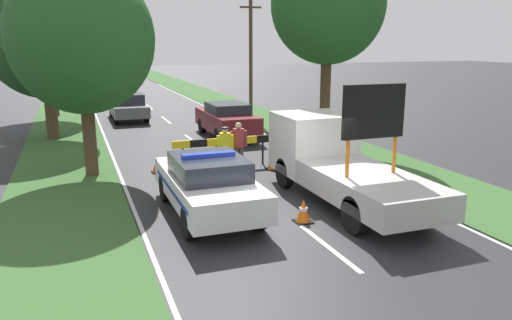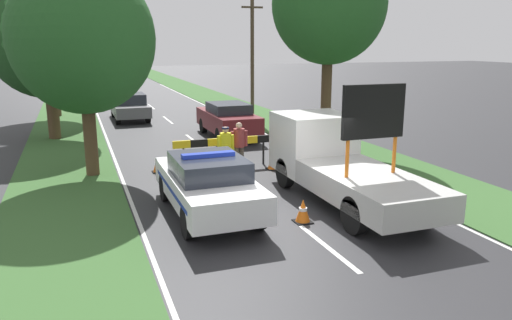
{
  "view_description": "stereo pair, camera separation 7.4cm",
  "coord_description": "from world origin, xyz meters",
  "px_view_note": "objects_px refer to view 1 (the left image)",
  "views": [
    {
      "loc": [
        -4.82,
        -10.57,
        4.2
      ],
      "look_at": [
        -0.28,
        1.66,
        1.1
      ],
      "focal_mm": 35.0,
      "sensor_mm": 36.0,
      "label": 1
    },
    {
      "loc": [
        -4.75,
        -10.59,
        4.2
      ],
      "look_at": [
        -0.28,
        1.66,
        1.1
      ],
      "focal_mm": 35.0,
      "sensor_mm": 36.0,
      "label": 2
    }
  ],
  "objects_px": {
    "traffic_cone_near_truck": "(157,165)",
    "queued_car_suv_grey": "(128,106)",
    "work_truck": "(336,160)",
    "traffic_cone_near_police": "(303,211)",
    "police_car": "(208,184)",
    "police_officer": "(225,146)",
    "roadside_tree_mid_left": "(328,4)",
    "utility_pole": "(251,56)",
    "pedestrian_civilian": "(239,143)",
    "roadside_tree_far_left": "(43,37)",
    "roadside_tree_near_right": "(46,12)",
    "traffic_cone_centre_front": "(272,161)",
    "roadside_tree_mid_right": "(82,39)",
    "road_barrier": "(224,143)",
    "traffic_cone_behind_barrier": "(244,170)",
    "queued_car_wagon_maroon": "(227,119)",
    "roadside_tree_near_left": "(45,37)"
  },
  "relations": [
    {
      "from": "police_officer",
      "to": "queued_car_suv_grey",
      "type": "xyz_separation_m",
      "value": [
        -1.62,
        12.96,
        -0.19
      ]
    },
    {
      "from": "police_car",
      "to": "roadside_tree_near_right",
      "type": "xyz_separation_m",
      "value": [
        -3.9,
        19.29,
        4.98
      ]
    },
    {
      "from": "traffic_cone_near_truck",
      "to": "roadside_tree_mid_right",
      "type": "relative_size",
      "value": 0.08
    },
    {
      "from": "traffic_cone_centre_front",
      "to": "utility_pole",
      "type": "bearing_deg",
      "value": 73.78
    },
    {
      "from": "police_car",
      "to": "police_officer",
      "type": "relative_size",
      "value": 2.97
    },
    {
      "from": "traffic_cone_near_truck",
      "to": "roadside_tree_near_right",
      "type": "relative_size",
      "value": 0.06
    },
    {
      "from": "work_truck",
      "to": "pedestrian_civilian",
      "type": "distance_m",
      "value": 4.04
    },
    {
      "from": "traffic_cone_near_police",
      "to": "queued_car_suv_grey",
      "type": "distance_m",
      "value": 17.93
    },
    {
      "from": "police_car",
      "to": "pedestrian_civilian",
      "type": "bearing_deg",
      "value": 64.9
    },
    {
      "from": "traffic_cone_near_police",
      "to": "roadside_tree_mid_right",
      "type": "height_order",
      "value": "roadside_tree_mid_right"
    },
    {
      "from": "queued_car_wagon_maroon",
      "to": "roadside_tree_far_left",
      "type": "xyz_separation_m",
      "value": [
        -7.39,
        2.25,
        3.58
      ]
    },
    {
      "from": "traffic_cone_behind_barrier",
      "to": "pedestrian_civilian",
      "type": "bearing_deg",
      "value": 80.42
    },
    {
      "from": "work_truck",
      "to": "traffic_cone_near_police",
      "type": "distance_m",
      "value": 2.34
    },
    {
      "from": "queued_car_suv_grey",
      "to": "roadside_tree_mid_left",
      "type": "height_order",
      "value": "roadside_tree_mid_left"
    },
    {
      "from": "traffic_cone_near_police",
      "to": "police_officer",
      "type": "bearing_deg",
      "value": 95.39
    },
    {
      "from": "traffic_cone_near_truck",
      "to": "queued_car_suv_grey",
      "type": "xyz_separation_m",
      "value": [
        0.42,
        11.93,
        0.49
      ]
    },
    {
      "from": "road_barrier",
      "to": "queued_car_suv_grey",
      "type": "relative_size",
      "value": 0.83
    },
    {
      "from": "roadside_tree_mid_right",
      "to": "pedestrian_civilian",
      "type": "bearing_deg",
      "value": -12.84
    },
    {
      "from": "police_car",
      "to": "roadside_tree_mid_left",
      "type": "height_order",
      "value": "roadside_tree_mid_left"
    },
    {
      "from": "queued_car_suv_grey",
      "to": "roadside_tree_near_left",
      "type": "bearing_deg",
      "value": 51.04
    },
    {
      "from": "police_officer",
      "to": "roadside_tree_mid_left",
      "type": "height_order",
      "value": "roadside_tree_mid_left"
    },
    {
      "from": "police_car",
      "to": "road_barrier",
      "type": "relative_size",
      "value": 1.32
    },
    {
      "from": "traffic_cone_near_truck",
      "to": "utility_pole",
      "type": "height_order",
      "value": "utility_pole"
    },
    {
      "from": "utility_pole",
      "to": "roadside_tree_mid_left",
      "type": "bearing_deg",
      "value": -90.04
    },
    {
      "from": "pedestrian_civilian",
      "to": "traffic_cone_near_truck",
      "type": "distance_m",
      "value": 2.78
    },
    {
      "from": "work_truck",
      "to": "traffic_cone_behind_barrier",
      "type": "bearing_deg",
      "value": -54.08
    },
    {
      "from": "work_truck",
      "to": "roadside_tree_far_left",
      "type": "distance_m",
      "value": 14.48
    },
    {
      "from": "police_officer",
      "to": "roadside_tree_far_left",
      "type": "relative_size",
      "value": 0.22
    },
    {
      "from": "road_barrier",
      "to": "roadside_tree_mid_left",
      "type": "height_order",
      "value": "roadside_tree_mid_left"
    },
    {
      "from": "police_car",
      "to": "traffic_cone_behind_barrier",
      "type": "relative_size",
      "value": 7.95
    },
    {
      "from": "traffic_cone_near_police",
      "to": "traffic_cone_near_truck",
      "type": "distance_m",
      "value": 6.38
    },
    {
      "from": "roadside_tree_near_right",
      "to": "roadside_tree_mid_left",
      "type": "relative_size",
      "value": 1.05
    },
    {
      "from": "queued_car_wagon_maroon",
      "to": "roadside_tree_mid_left",
      "type": "bearing_deg",
      "value": 128.1
    },
    {
      "from": "police_car",
      "to": "roadside_tree_near_right",
      "type": "distance_m",
      "value": 20.3
    },
    {
      "from": "police_car",
      "to": "traffic_cone_near_police",
      "type": "relative_size",
      "value": 8.19
    },
    {
      "from": "traffic_cone_centre_front",
      "to": "work_truck",
      "type": "bearing_deg",
      "value": -82.7
    },
    {
      "from": "roadside_tree_near_right",
      "to": "roadside_tree_mid_right",
      "type": "distance_m",
      "value": 14.55
    },
    {
      "from": "pedestrian_civilian",
      "to": "traffic_cone_behind_barrier",
      "type": "distance_m",
      "value": 1.26
    },
    {
      "from": "police_car",
      "to": "roadside_tree_mid_left",
      "type": "bearing_deg",
      "value": 46.54
    },
    {
      "from": "police_car",
      "to": "police_officer",
      "type": "xyz_separation_m",
      "value": [
        1.51,
        3.49,
        0.15
      ]
    },
    {
      "from": "traffic_cone_centre_front",
      "to": "traffic_cone_near_truck",
      "type": "distance_m",
      "value": 3.83
    },
    {
      "from": "pedestrian_civilian",
      "to": "roadside_tree_mid_right",
      "type": "relative_size",
      "value": 0.25
    },
    {
      "from": "traffic_cone_near_police",
      "to": "roadside_tree_far_left",
      "type": "height_order",
      "value": "roadside_tree_far_left"
    },
    {
      "from": "queued_car_wagon_maroon",
      "to": "roadside_tree_mid_left",
      "type": "xyz_separation_m",
      "value": [
        2.93,
        -3.73,
        4.77
      ]
    },
    {
      "from": "police_officer",
      "to": "utility_pole",
      "type": "xyz_separation_m",
      "value": [
        4.91,
        11.23,
        2.51
      ]
    },
    {
      "from": "traffic_cone_near_police",
      "to": "traffic_cone_near_truck",
      "type": "xyz_separation_m",
      "value": [
        -2.5,
        5.87,
        -0.03
      ]
    },
    {
      "from": "traffic_cone_near_truck",
      "to": "traffic_cone_centre_front",
      "type": "bearing_deg",
      "value": -13.8
    },
    {
      "from": "queued_car_wagon_maroon",
      "to": "queued_car_suv_grey",
      "type": "height_order",
      "value": "queued_car_wagon_maroon"
    },
    {
      "from": "police_officer",
      "to": "roadside_tree_near_right",
      "type": "height_order",
      "value": "roadside_tree_near_right"
    },
    {
      "from": "work_truck",
      "to": "traffic_cone_behind_barrier",
      "type": "relative_size",
      "value": 10.47
    }
  ]
}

